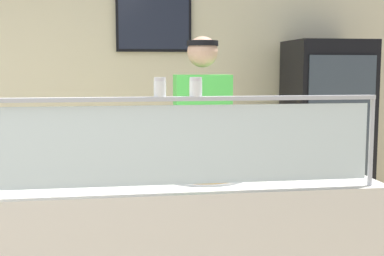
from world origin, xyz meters
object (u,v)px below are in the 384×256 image
at_px(pizza_tray, 204,174).
at_px(parmesan_shaker, 160,88).
at_px(pepper_flake_shaker, 196,88).
at_px(worker_figure, 203,146).
at_px(drink_fridge, 326,135).
at_px(pizza_server, 213,171).

distance_m(pizza_tray, parmesan_shaker, 0.64).
relative_size(parmesan_shaker, pepper_flake_shaker, 1.00).
height_order(parmesan_shaker, worker_figure, worker_figure).
bearing_deg(pepper_flake_shaker, pizza_tray, 72.82).
distance_m(parmesan_shaker, worker_figure, 1.23).
bearing_deg(pepper_flake_shaker, worker_figure, 78.15).
bearing_deg(pizza_tray, parmesan_shaker, -129.93).
relative_size(parmesan_shaker, drink_fridge, 0.05).
height_order(worker_figure, drink_fridge, drink_fridge).
bearing_deg(worker_figure, drink_fridge, 40.37).
bearing_deg(pepper_flake_shaker, pizza_server, 64.08).
distance_m(pizza_server, drink_fridge, 2.47).
distance_m(pepper_flake_shaker, worker_figure, 1.18).
relative_size(parmesan_shaker, worker_figure, 0.05).
relative_size(pizza_server, parmesan_shaker, 3.05).
xyz_separation_m(pizza_tray, worker_figure, (0.13, 0.75, 0.04)).
xyz_separation_m(pepper_flake_shaker, drink_fridge, (1.64, 2.27, -0.55)).
xyz_separation_m(pizza_server, pepper_flake_shaker, (-0.15, -0.30, 0.46)).
xyz_separation_m(pizza_server, drink_fridge, (1.49, 1.97, -0.09)).
distance_m(parmesan_shaker, pepper_flake_shaker, 0.17).
xyz_separation_m(pizza_server, worker_figure, (0.08, 0.77, 0.02)).
xyz_separation_m(parmesan_shaker, pepper_flake_shaker, (0.17, -0.00, -0.00)).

